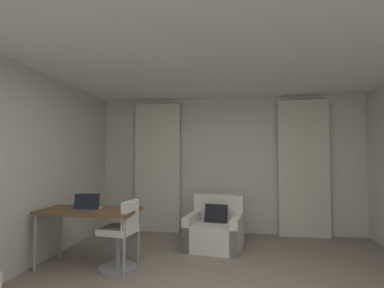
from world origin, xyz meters
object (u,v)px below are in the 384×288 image
armchair (215,231)px  desk_chair (121,239)px  desk (90,214)px  laptop (88,206)px

armchair → desk_chair: 1.59m
desk_chair → desk: bearing=171.9°
desk → armchair: bearing=33.2°
desk → desk_chair: 0.55m
desk_chair → armchair: bearing=44.6°
desk → desk_chair: bearing=-8.1°
armchair → laptop: laptop is taller
armchair → desk: (-1.60, -1.05, 0.42)m
armchair → desk: 1.96m
armchair → laptop: size_ratio=2.58×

